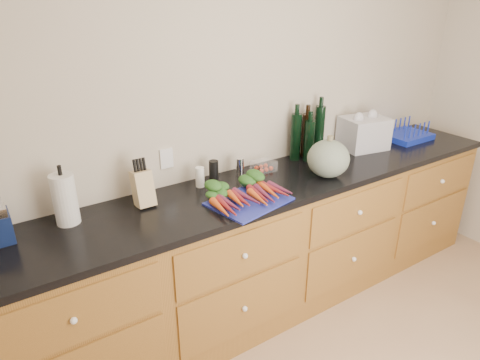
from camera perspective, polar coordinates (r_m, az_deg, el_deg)
wall_back at (r=2.83m, az=0.92°, el=8.88°), size 4.10×0.05×2.60m
cabinets at (r=2.93m, az=4.49°, el=-8.84°), size 3.60×0.64×0.90m
countertop at (r=2.71m, az=4.75°, el=-0.42°), size 3.64×0.62×0.04m
cutting_board at (r=2.41m, az=1.22°, el=-2.85°), size 0.48×0.40×0.01m
carrots at (r=2.43m, az=0.66°, el=-1.81°), size 0.44×0.32×0.06m
squash at (r=2.77m, az=11.70°, el=2.81°), size 0.27×0.27×0.24m
paper_towel at (r=2.32m, az=-22.31°, el=-2.40°), size 0.12×0.12×0.27m
knife_block at (r=2.41m, az=-12.82°, el=-1.08°), size 0.10×0.10×0.20m
grinder_salt at (r=2.60m, az=-5.36°, el=0.39°), size 0.05×0.05×0.12m
grinder_pepper at (r=2.63m, az=-3.52°, el=1.07°), size 0.06×0.06×0.15m
canister_chrome at (r=2.73m, az=-0.02°, el=1.72°), size 0.05×0.05×0.12m
tomato_box at (r=2.83m, az=3.18°, el=1.89°), size 0.14×0.12×0.07m
bottles at (r=3.07m, az=9.03°, el=5.87°), size 0.29×0.15×0.35m
grocery_bag at (r=3.36m, az=16.16°, el=6.03°), size 0.36×0.31×0.24m
dish_rack at (r=3.71m, az=21.27°, el=5.71°), size 0.36×0.29×0.14m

